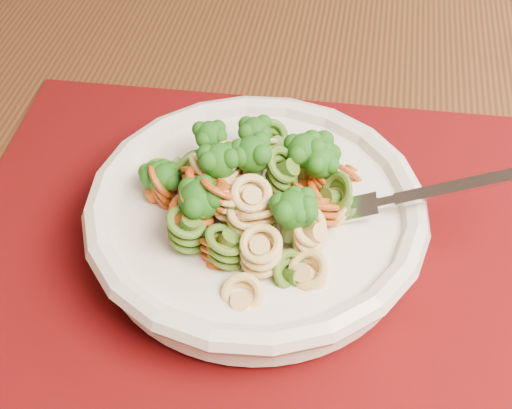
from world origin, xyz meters
The scene contains 5 objects.
dining_table centered at (-0.72, -0.16, 0.64)m, with size 1.50×1.24×0.76m.
placemat centered at (-0.63, -0.27, 0.76)m, with size 0.48×0.37×0.00m, color #63040D.
pasta_bowl centered at (-0.65, -0.27, 0.79)m, with size 0.25×0.25×0.05m.
pasta_broccoli_heap centered at (-0.65, -0.27, 0.80)m, with size 0.21×0.21×0.06m, color #D8B46B, non-canonical shape.
fork centered at (-0.58, -0.24, 0.80)m, with size 0.19×0.02×0.01m, color silver, non-canonical shape.
Camera 1 is at (-0.46, -0.57, 1.17)m, focal length 50.00 mm.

